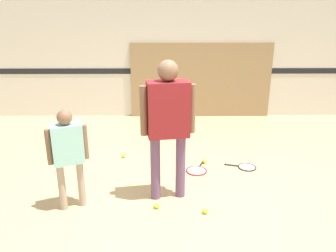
{
  "coord_description": "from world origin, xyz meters",
  "views": [
    {
      "loc": [
        -0.2,
        -3.73,
        2.21
      ],
      "look_at": [
        -0.16,
        -0.06,
        0.95
      ],
      "focal_mm": 35.0,
      "sensor_mm": 36.0,
      "label": 1
    }
  ],
  "objects": [
    {
      "name": "ground_plane",
      "position": [
        0.0,
        0.0,
        0.0
      ],
      "size": [
        16.0,
        16.0,
        0.0
      ],
      "primitive_type": "plane",
      "color": "tan"
    },
    {
      "name": "person_instructor",
      "position": [
        -0.16,
        -0.06,
        1.07
      ],
      "size": [
        0.65,
        0.34,
        1.73
      ],
      "rotation": [
        0.0,
        0.0,
        0.16
      ],
      "color": "#6B4C70",
      "rests_on": "ground_plane"
    },
    {
      "name": "tennis_ball_stray_right",
      "position": [
        0.27,
        -0.44,
        0.03
      ],
      "size": [
        0.07,
        0.07,
        0.07
      ],
      "primitive_type": "sphere",
      "color": "#CCE038",
      "rests_on": "ground_plane"
    },
    {
      "name": "wall_back",
      "position": [
        0.0,
        3.49,
        1.6
      ],
      "size": [
        16.0,
        0.07,
        3.2
      ],
      "color": "silver",
      "rests_on": "ground_plane"
    },
    {
      "name": "person_student_left",
      "position": [
        -1.31,
        -0.28,
        0.75
      ],
      "size": [
        0.43,
        0.31,
        1.22
      ],
      "rotation": [
        0.0,
        0.0,
        0.4
      ],
      "color": "tan",
      "rests_on": "ground_plane"
    },
    {
      "name": "tennis_ball_by_spare_racket",
      "position": [
        0.42,
        0.92,
        0.03
      ],
      "size": [
        0.07,
        0.07,
        0.07
      ],
      "primitive_type": "sphere",
      "color": "#CCE038",
      "rests_on": "ground_plane"
    },
    {
      "name": "racket_second_spare",
      "position": [
        1.03,
        0.76,
        0.01
      ],
      "size": [
        0.51,
        0.35,
        0.03
      ],
      "rotation": [
        0.0,
        0.0,
        2.84
      ],
      "color": "#28282D",
      "rests_on": "ground_plane"
    },
    {
      "name": "tennis_ball_stray_left",
      "position": [
        -0.88,
        1.15,
        0.03
      ],
      "size": [
        0.07,
        0.07,
        0.07
      ],
      "primitive_type": "sphere",
      "color": "#CCE038",
      "rests_on": "ground_plane"
    },
    {
      "name": "wall_panel",
      "position": [
        0.6,
        3.43,
        0.82
      ],
      "size": [
        3.09,
        0.05,
        1.64
      ],
      "color": "#9E7F56",
      "rests_on": "ground_plane"
    },
    {
      "name": "tennis_ball_near_instructor",
      "position": [
        -0.3,
        -0.33,
        0.03
      ],
      "size": [
        0.07,
        0.07,
        0.07
      ],
      "primitive_type": "sphere",
      "color": "#CCE038",
      "rests_on": "ground_plane"
    },
    {
      "name": "racket_spare_on_floor",
      "position": [
        0.27,
        0.65,
        0.01
      ],
      "size": [
        0.41,
        0.54,
        0.03
      ],
      "rotation": [
        0.0,
        0.0,
        1.17
      ],
      "color": "red",
      "rests_on": "ground_plane"
    }
  ]
}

